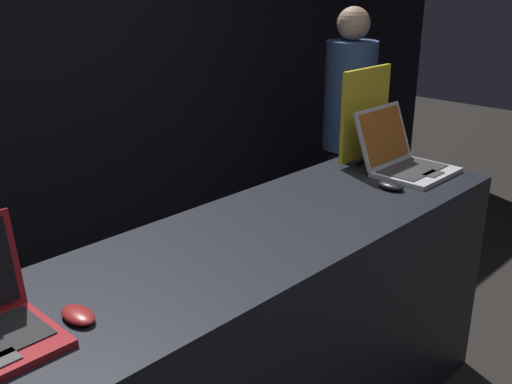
% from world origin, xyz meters
% --- Properties ---
extents(wall_back, '(8.00, 0.05, 2.80)m').
position_xyz_m(wall_back, '(0.00, 1.98, 1.40)').
color(wall_back, black).
rests_on(wall_back, ground_plane).
extents(display_counter, '(2.33, 0.66, 0.97)m').
position_xyz_m(display_counter, '(0.00, 0.33, 0.48)').
color(display_counter, black).
rests_on(display_counter, ground_plane).
extents(mouse_front, '(0.07, 0.12, 0.03)m').
position_xyz_m(mouse_front, '(-0.69, 0.28, 0.98)').
color(mouse_front, maroon).
rests_on(mouse_front, display_counter).
extents(laptop_back, '(0.35, 0.37, 0.27)m').
position_xyz_m(laptop_back, '(0.96, 0.32, 1.03)').
color(laptop_back, '#B7B7BC').
rests_on(laptop_back, display_counter).
extents(mouse_back, '(0.07, 0.11, 0.03)m').
position_xyz_m(mouse_back, '(0.72, 0.23, 0.98)').
color(mouse_back, black).
rests_on(mouse_back, display_counter).
extents(promo_stand_back, '(0.35, 0.07, 0.44)m').
position_xyz_m(promo_stand_back, '(0.96, 0.54, 1.18)').
color(promo_stand_back, black).
rests_on(promo_stand_back, display_counter).
extents(person_bystander, '(0.31, 0.31, 1.62)m').
position_xyz_m(person_bystander, '(1.65, 1.11, 0.84)').
color(person_bystander, '#282833').
rests_on(person_bystander, ground_plane).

